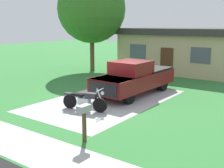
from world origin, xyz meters
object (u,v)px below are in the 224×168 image
motorcycle (85,100)px  neighbor_house (180,50)px  mailbox (84,114)px  shade_tree (92,9)px  pickup_truck (135,77)px

motorcycle → neighbor_house: size_ratio=0.23×
mailbox → shade_tree: size_ratio=0.16×
neighbor_house → pickup_truck: bearing=-83.0°
shade_tree → mailbox: bearing=-51.4°
motorcycle → shade_tree: 12.19m
motorcycle → neighbor_house: 12.83m
shade_tree → motorcycle: bearing=-52.0°
motorcycle → neighbor_house: neighbor_house is taller
pickup_truck → shade_tree: size_ratio=0.73×
motorcycle → pickup_truck: size_ratio=0.38×
mailbox → neighbor_house: (-3.14, 15.41, 0.81)m
mailbox → neighbor_house: bearing=101.5°
pickup_truck → shade_tree: shade_tree is taller
motorcycle → mailbox: 3.56m
motorcycle → shade_tree: shade_tree is taller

